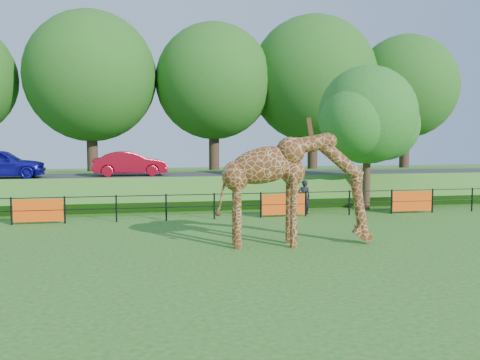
% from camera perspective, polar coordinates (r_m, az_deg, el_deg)
% --- Properties ---
extents(ground, '(90.00, 90.00, 0.00)m').
position_cam_1_polar(ground, '(14.74, 1.71, -8.93)').
color(ground, '#246118').
rests_on(ground, ground).
extents(giraffe, '(5.08, 1.25, 3.60)m').
position_cam_1_polar(giraffe, '(16.96, 6.03, -0.99)').
color(giraffe, '#5E2E13').
rests_on(giraffe, ground).
extents(perimeter_fence, '(28.07, 0.10, 1.10)m').
position_cam_1_polar(perimeter_fence, '(22.39, -2.76, -2.80)').
color(perimeter_fence, black).
rests_on(perimeter_fence, ground).
extents(embankment, '(40.00, 9.00, 1.30)m').
position_cam_1_polar(embankment, '(29.78, -4.81, -0.74)').
color(embankment, '#246118').
rests_on(embankment, ground).
extents(road, '(40.00, 5.00, 0.12)m').
position_cam_1_polar(road, '(28.23, -4.50, 0.41)').
color(road, '#323234').
rests_on(road, embankment).
extents(car_blue, '(4.26, 1.75, 1.45)m').
position_cam_1_polar(car_blue, '(28.54, -24.25, 1.62)').
color(car_blue, '#1C16B5').
rests_on(car_blue, road).
extents(car_red, '(3.86, 1.51, 1.25)m').
position_cam_1_polar(car_red, '(28.26, -11.65, 1.72)').
color(car_red, '#AD0C1F').
rests_on(car_red, road).
extents(visitor, '(0.58, 0.40, 1.52)m').
position_cam_1_polar(visitor, '(23.96, 6.85, -1.82)').
color(visitor, black).
rests_on(visitor, ground).
extents(tree_east, '(5.40, 4.71, 6.76)m').
position_cam_1_polar(tree_east, '(25.95, 13.62, 6.37)').
color(tree_east, '#362218').
rests_on(tree_east, ground).
extents(bg_tree_line, '(37.30, 8.80, 11.82)m').
position_cam_1_polar(bg_tree_line, '(36.52, -2.99, 10.56)').
color(bg_tree_line, '#362218').
rests_on(bg_tree_line, ground).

